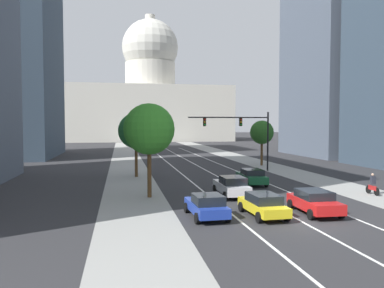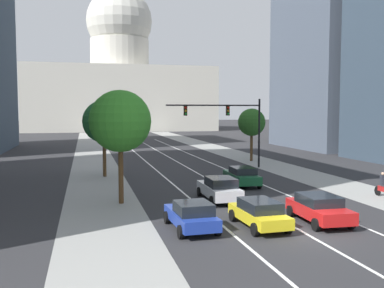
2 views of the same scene
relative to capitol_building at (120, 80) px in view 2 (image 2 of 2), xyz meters
name	(u,v)px [view 2 (image 2 of 2)]	position (x,y,z in m)	size (l,w,h in m)	color
ground_plane	(163,154)	(0.00, -73.23, -14.87)	(400.00, 400.00, 0.00)	#2B2B2D
sidewalk_left	(94,160)	(-9.31, -78.23, -14.86)	(4.78, 130.00, 0.01)	gray
sidewalk_right	(241,156)	(9.31, -78.23, -14.86)	(4.78, 130.00, 0.01)	gray
lane_stripe_left	(155,169)	(-3.46, -88.23, -14.86)	(0.16, 90.00, 0.01)	white
lane_stripe_center	(188,168)	(0.00, -88.23, -14.86)	(0.16, 90.00, 0.01)	white
lane_stripe_right	(221,167)	(3.46, -88.23, -14.86)	(0.16, 90.00, 0.01)	white
office_tower_far_right	(347,0)	(29.98, -69.21, 8.32)	(17.86, 19.87, 46.31)	#4C5666
capitol_building	(120,80)	(0.00, 0.00, 0.00)	(53.28, 24.01, 42.63)	beige
car_blue	(192,215)	(-5.19, -111.09, -14.12)	(2.18, 4.31, 1.45)	#1E389E
car_white	(219,188)	(-1.73, -104.59, -14.06)	(2.10, 4.80, 1.58)	silver
car_red	(319,208)	(1.73, -111.27, -14.09)	(2.24, 4.45, 1.47)	red
car_yellow	(259,213)	(-1.73, -111.42, -14.12)	(2.08, 4.37, 1.41)	yellow
car_green	(242,176)	(1.73, -99.40, -14.09)	(2.19, 4.79, 1.48)	#14512D
traffic_signal_mast	(231,119)	(4.10, -89.44, -9.79)	(9.86, 0.39, 7.10)	black
cyclist	(383,185)	(9.52, -106.09, -14.02)	(0.36, 1.70, 1.72)	black
street_tree_near_left	(104,122)	(-8.62, -91.98, -9.95)	(3.80, 3.80, 6.84)	#51381E
street_tree_far_right	(252,122)	(8.69, -83.55, -10.36)	(3.22, 3.22, 6.14)	#51381E
street_tree_mid_left	(120,121)	(-8.09, -103.94, -9.62)	(3.94, 3.94, 7.24)	#51381E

